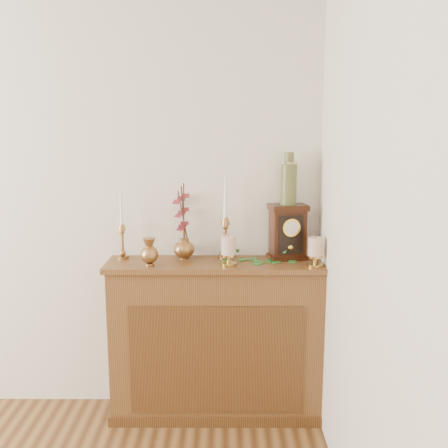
{
  "coord_description": "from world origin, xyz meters",
  "views": [
    {
      "loc": [
        1.46,
        -0.77,
        1.69
      ],
      "look_at": [
        1.44,
        2.05,
        1.16
      ],
      "focal_mm": 42.0,
      "sensor_mm": 36.0,
      "label": 1
    }
  ],
  "objects_px": {
    "ginger_jar": "(183,224)",
    "mantel_clock": "(288,232)",
    "bud_vase": "(149,252)",
    "ceramic_vase": "(289,181)",
    "candlestick_center": "(225,231)",
    "candlestick_left": "(122,236)"
  },
  "relations": [
    {
      "from": "mantel_clock",
      "to": "ceramic_vase",
      "type": "distance_m",
      "value": 0.29
    },
    {
      "from": "candlestick_left",
      "to": "ceramic_vase",
      "type": "xyz_separation_m",
      "value": [
        0.95,
        0.01,
        0.31
      ]
    },
    {
      "from": "bud_vase",
      "to": "mantel_clock",
      "type": "relative_size",
      "value": 0.5
    },
    {
      "from": "bud_vase",
      "to": "ginger_jar",
      "type": "bearing_deg",
      "value": 49.5
    },
    {
      "from": "bud_vase",
      "to": "ginger_jar",
      "type": "xyz_separation_m",
      "value": [
        0.17,
        0.2,
        0.12
      ]
    },
    {
      "from": "ginger_jar",
      "to": "mantel_clock",
      "type": "distance_m",
      "value": 0.61
    },
    {
      "from": "candlestick_center",
      "to": "ginger_jar",
      "type": "distance_m",
      "value": 0.25
    },
    {
      "from": "candlestick_left",
      "to": "ceramic_vase",
      "type": "relative_size",
      "value": 1.4
    },
    {
      "from": "candlestick_left",
      "to": "mantel_clock",
      "type": "height_order",
      "value": "candlestick_left"
    },
    {
      "from": "candlestick_left",
      "to": "ginger_jar",
      "type": "bearing_deg",
      "value": 5.34
    },
    {
      "from": "candlestick_center",
      "to": "mantel_clock",
      "type": "xyz_separation_m",
      "value": [
        0.36,
        0.0,
        -0.01
      ]
    },
    {
      "from": "candlestick_center",
      "to": "mantel_clock",
      "type": "height_order",
      "value": "candlestick_center"
    },
    {
      "from": "ginger_jar",
      "to": "ceramic_vase",
      "type": "xyz_separation_m",
      "value": [
        0.6,
        -0.02,
        0.25
      ]
    },
    {
      "from": "candlestick_left",
      "to": "mantel_clock",
      "type": "relative_size",
      "value": 1.31
    },
    {
      "from": "mantel_clock",
      "to": "ginger_jar",
      "type": "bearing_deg",
      "value": 166.89
    },
    {
      "from": "candlestick_center",
      "to": "bud_vase",
      "type": "distance_m",
      "value": 0.46
    },
    {
      "from": "bud_vase",
      "to": "ceramic_vase",
      "type": "height_order",
      "value": "ceramic_vase"
    },
    {
      "from": "candlestick_center",
      "to": "ginger_jar",
      "type": "height_order",
      "value": "candlestick_center"
    },
    {
      "from": "mantel_clock",
      "to": "ceramic_vase",
      "type": "bearing_deg",
      "value": 90.0
    },
    {
      "from": "candlestick_left",
      "to": "ceramic_vase",
      "type": "distance_m",
      "value": 1.0
    },
    {
      "from": "bud_vase",
      "to": "ginger_jar",
      "type": "height_order",
      "value": "ginger_jar"
    },
    {
      "from": "candlestick_center",
      "to": "bud_vase",
      "type": "bearing_deg",
      "value": -157.07
    }
  ]
}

